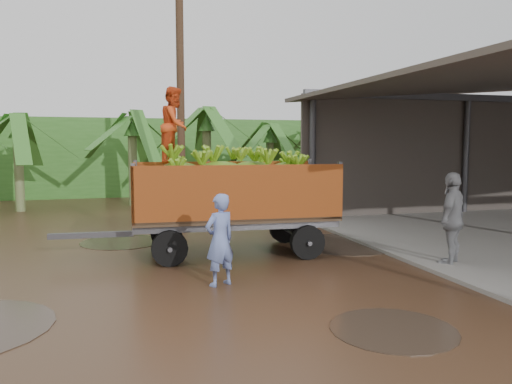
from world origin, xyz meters
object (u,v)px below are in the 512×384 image
Objects in this scene: man_blue at (220,240)px; utility_pole at (180,79)px; banana_trailer at (231,194)px; man_grey at (452,219)px.

utility_pole is (0.36, 7.49, 3.63)m from man_blue.
banana_trailer is 3.23× the size of man_grey.
man_grey is (4.70, 0.05, 0.15)m from man_blue.
man_blue is at bearing -103.91° from banana_trailer.
utility_pole is (-0.41, 5.06, 3.09)m from banana_trailer.
banana_trailer reaches higher than man_grey.
banana_trailer is at bearing -67.76° from man_grey.
man_blue is at bearing -35.91° from man_grey.
banana_trailer reaches higher than man_blue.
man_blue is 4.70m from man_grey.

